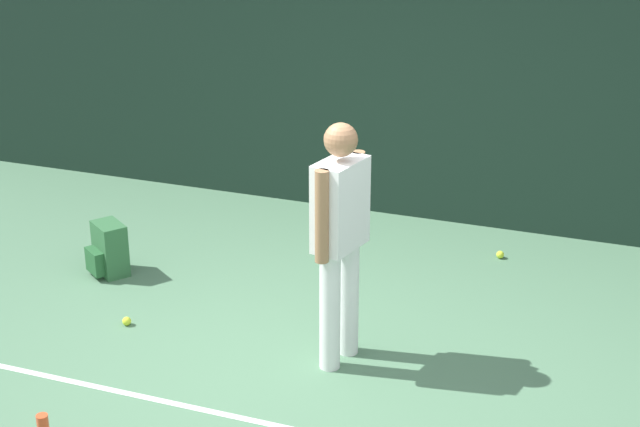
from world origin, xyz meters
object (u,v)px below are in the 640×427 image
(backpack, at_px, (108,250))
(tennis_ball_by_fence, at_px, (500,255))
(tennis_ball_near_player, at_px, (127,321))
(tennis_player, at_px, (340,231))

(backpack, relative_size, tennis_ball_by_fence, 6.67)
(tennis_ball_near_player, bearing_deg, tennis_player, 2.84)
(backpack, bearing_deg, tennis_player, 18.92)
(tennis_player, xyz_separation_m, backpack, (-2.22, 0.65, -0.76))
(backpack, bearing_deg, tennis_ball_by_fence, 60.78)
(tennis_ball_near_player, relative_size, tennis_ball_by_fence, 1.00)
(tennis_ball_near_player, bearing_deg, tennis_ball_by_fence, 42.20)
(backpack, distance_m, tennis_ball_near_player, 0.95)
(tennis_player, xyz_separation_m, tennis_ball_by_fence, (0.73, 2.06, -0.93))
(tennis_player, relative_size, tennis_ball_by_fence, 25.76)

